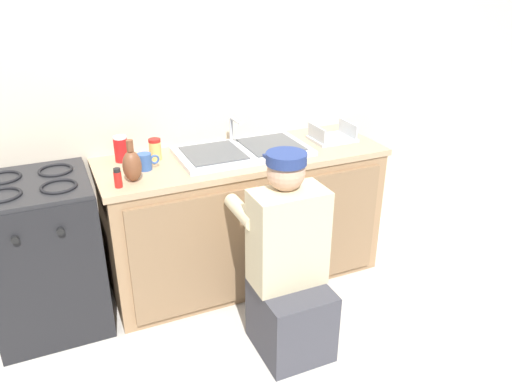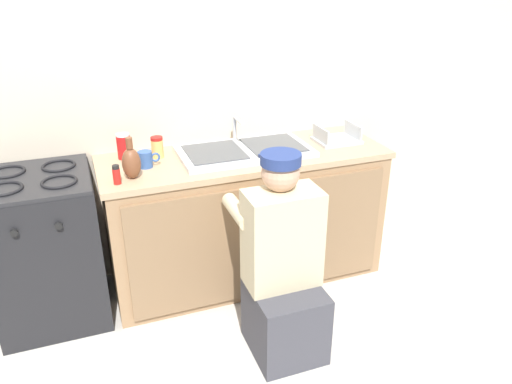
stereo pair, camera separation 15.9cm
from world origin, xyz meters
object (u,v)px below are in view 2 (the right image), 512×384
Objects in this scene: stove_range at (47,248)px; soda_cup_red at (124,146)px; dish_rack_tray at (337,138)px; spice_bottle_red at (117,175)px; condiment_jar at (157,147)px; plumber_person at (283,274)px; vase_decorative at (131,163)px; coffee_mug at (146,159)px; sink_double_basin at (245,150)px.

stove_range is 5.91× the size of soda_cup_red.
dish_rack_tray is 2.67× the size of spice_bottle_red.
dish_rack_tray is at bearing -5.89° from condiment_jar.
plumber_person is 1.21m from soda_cup_red.
dish_rack_tray is 1.22× the size of vase_decorative.
plumber_person is 10.52× the size of spice_bottle_red.
plumber_person reaches higher than coffee_mug.
vase_decorative is at bearing -173.49° from dish_rack_tray.
sink_double_basin is 0.89× the size of stove_range.
dish_rack_tray is at bearing -0.09° from sink_double_basin.
sink_double_basin is 1.28m from stove_range.
vase_decorative is at bearing 138.21° from plumber_person.
sink_double_basin is at bearing -12.95° from condiment_jar.
stove_range is at bearing -161.11° from soda_cup_red.
condiment_jar is (0.19, -0.05, -0.01)m from soda_cup_red.
vase_decorative is (-0.10, -0.14, 0.04)m from coffee_mug.
soda_cup_red is (-0.65, 0.90, 0.48)m from plumber_person.
sink_double_basin is at bearing -13.71° from soda_cup_red.
spice_bottle_red is (-0.08, -0.37, -0.02)m from soda_cup_red.
coffee_mug is at bearing 45.62° from spice_bottle_red.
soda_cup_red is 1.45× the size of spice_bottle_red.
vase_decorative reaches higher than sink_double_basin.
plumber_person is at bearing -41.79° from vase_decorative.
spice_bottle_red is at bearing -102.79° from soda_cup_red.
dish_rack_tray is (0.64, -0.00, 0.01)m from sink_double_basin.
stove_range is 7.01× the size of condiment_jar.
soda_cup_red is 0.66× the size of vase_decorative.
spice_bottle_red is at bearing -150.13° from vase_decorative.
soda_cup_red is 0.38m from spice_bottle_red.
dish_rack_tray is at bearing 0.04° from stove_range.
plumber_person reaches higher than spice_bottle_red.
stove_range is at bearing -170.21° from condiment_jar.
plumber_person reaches higher than soda_cup_red.
stove_range is 0.73m from soda_cup_red.
soda_cup_red reaches higher than coffee_mug.
condiment_jar is at bearing 9.79° from stove_range.
sink_double_basin is 0.85m from plumber_person.
coffee_mug is at bearing 55.05° from vase_decorative.
plumber_person is 3.94× the size of dish_rack_tray.
dish_rack_tray reaches higher than coffee_mug.
stove_range is 0.76m from coffee_mug.
soda_cup_red is (-1.33, 0.17, 0.05)m from dish_rack_tray.
soda_cup_red is 0.32m from vase_decorative.
vase_decorative is 1.80× the size of condiment_jar.
condiment_jar is at bearing 174.11° from dish_rack_tray.
soda_cup_red is at bearing 164.25° from condiment_jar.
vase_decorative is 0.33m from condiment_jar.
stove_range is at bearing -179.96° from dish_rack_tray.
spice_bottle_red reaches higher than stove_range.
stove_range is 8.55× the size of spice_bottle_red.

